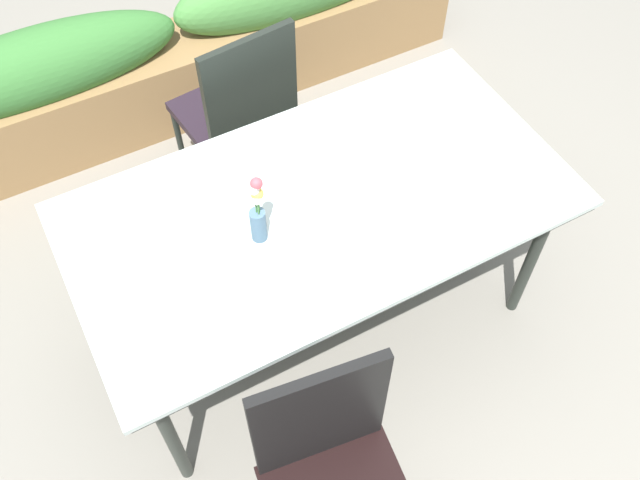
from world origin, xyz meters
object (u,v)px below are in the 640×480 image
dining_table (320,213)px  chair_far_side (240,110)px  flower_vase (258,211)px  chair_near_left (333,475)px  planter_box (183,52)px

dining_table → chair_far_side: bearing=87.6°
flower_vase → chair_far_side: bearing=71.3°
dining_table → flower_vase: flower_vase is taller
chair_far_side → chair_near_left: (-0.40, -1.54, 0.03)m
chair_near_left → planter_box: (0.40, 2.24, -0.23)m
dining_table → flower_vase: size_ratio=6.03×
chair_near_left → flower_vase: size_ratio=3.56×
dining_table → flower_vase: bearing=-172.2°
planter_box → chair_near_left: bearing=-100.0°
chair_near_left → planter_box: chair_near_left is taller
chair_far_side → chair_near_left: chair_near_left is taller
chair_near_left → flower_vase: bearing=-92.6°
dining_table → chair_near_left: (-0.37, -0.77, -0.14)m
chair_near_left → flower_vase: (0.13, 0.74, 0.33)m
flower_vase → planter_box: (0.26, 1.51, -0.56)m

